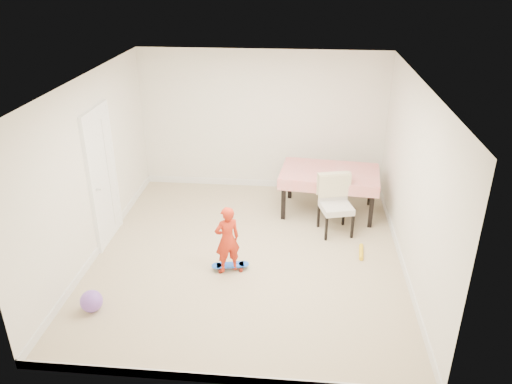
# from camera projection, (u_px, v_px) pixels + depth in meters

# --- Properties ---
(ground) EXTENTS (5.00, 5.00, 0.00)m
(ground) POSITION_uv_depth(u_px,v_px,m) (248.00, 255.00, 7.46)
(ground) COLOR tan
(ground) RESTS_ON ground
(ceiling) EXTENTS (4.50, 5.00, 0.04)m
(ceiling) POSITION_uv_depth(u_px,v_px,m) (247.00, 83.00, 6.35)
(ceiling) COLOR white
(ceiling) RESTS_ON wall_back
(wall_back) EXTENTS (4.50, 0.04, 2.60)m
(wall_back) POSITION_uv_depth(u_px,v_px,m) (262.00, 122.00, 9.13)
(wall_back) COLOR silver
(wall_back) RESTS_ON ground
(wall_front) EXTENTS (4.50, 0.04, 2.60)m
(wall_front) POSITION_uv_depth(u_px,v_px,m) (219.00, 280.00, 4.67)
(wall_front) COLOR silver
(wall_front) RESTS_ON ground
(wall_left) EXTENTS (0.04, 5.00, 2.60)m
(wall_left) POSITION_uv_depth(u_px,v_px,m) (92.00, 169.00, 7.09)
(wall_left) COLOR silver
(wall_left) RESTS_ON ground
(wall_right) EXTENTS (0.04, 5.00, 2.60)m
(wall_right) POSITION_uv_depth(u_px,v_px,m) (412.00, 181.00, 6.71)
(wall_right) COLOR silver
(wall_right) RESTS_ON ground
(door) EXTENTS (0.11, 0.94, 2.11)m
(door) POSITION_uv_depth(u_px,v_px,m) (103.00, 178.00, 7.48)
(door) COLOR white
(door) RESTS_ON ground
(baseboard_back) EXTENTS (4.50, 0.02, 0.12)m
(baseboard_back) POSITION_uv_depth(u_px,v_px,m) (262.00, 183.00, 9.67)
(baseboard_back) COLOR white
(baseboard_back) RESTS_ON ground
(baseboard_front) EXTENTS (4.50, 0.02, 0.12)m
(baseboard_front) POSITION_uv_depth(u_px,v_px,m) (222.00, 379.00, 5.19)
(baseboard_front) COLOR white
(baseboard_front) RESTS_ON ground
(baseboard_left) EXTENTS (0.02, 5.00, 0.12)m
(baseboard_left) POSITION_uv_depth(u_px,v_px,m) (103.00, 244.00, 7.62)
(baseboard_left) COLOR white
(baseboard_left) RESTS_ON ground
(baseboard_right) EXTENTS (0.02, 5.00, 0.12)m
(baseboard_right) POSITION_uv_depth(u_px,v_px,m) (401.00, 259.00, 7.24)
(baseboard_right) COLOR white
(baseboard_right) RESTS_ON ground
(dining_table) EXTENTS (1.73, 1.19, 0.77)m
(dining_table) POSITION_uv_depth(u_px,v_px,m) (329.00, 191.00, 8.57)
(dining_table) COLOR red
(dining_table) RESTS_ON ground
(dining_chair) EXTENTS (0.66, 0.72, 0.96)m
(dining_chair) POSITION_uv_depth(u_px,v_px,m) (336.00, 206.00, 7.86)
(dining_chair) COLOR silver
(dining_chair) RESTS_ON ground
(skateboard) EXTENTS (0.56, 0.30, 0.08)m
(skateboard) POSITION_uv_depth(u_px,v_px,m) (230.00, 267.00, 7.10)
(skateboard) COLOR blue
(skateboard) RESTS_ON ground
(child) EXTENTS (0.43, 0.38, 0.99)m
(child) POSITION_uv_depth(u_px,v_px,m) (227.00, 242.00, 6.85)
(child) COLOR red
(child) RESTS_ON ground
(balloon) EXTENTS (0.28, 0.28, 0.28)m
(balloon) POSITION_uv_depth(u_px,v_px,m) (91.00, 301.00, 6.23)
(balloon) COLOR #8554CB
(balloon) RESTS_ON ground
(foam_toy) EXTENTS (0.10, 0.40, 0.06)m
(foam_toy) POSITION_uv_depth(u_px,v_px,m) (361.00, 252.00, 7.47)
(foam_toy) COLOR yellow
(foam_toy) RESTS_ON ground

